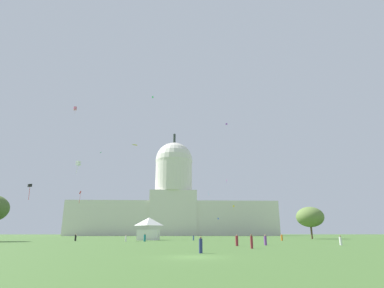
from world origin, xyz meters
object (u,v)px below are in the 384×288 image
(person_orange_aisle_center, at_px, (282,238))
(kite_red_low, at_px, (80,194))
(kite_cyan_mid, at_px, (208,192))
(kite_blue_low, at_px, (218,219))
(person_black_front_right, at_px, (76,238))
(person_white_front_center, at_px, (341,241))
(kite_black_low, at_px, (30,186))
(person_navy_mid_left, at_px, (201,245))
(person_white_edge_west, at_px, (126,238))
(person_maroon_mid_right, at_px, (237,241))
(kite_green_high, at_px, (153,97))
(kite_violet_high, at_px, (227,124))
(person_black_lawn_far_left, at_px, (75,237))
(tree_east_mid, at_px, (310,217))
(person_teal_mid_center, at_px, (145,238))
(person_maroon_lawn_far_right, at_px, (252,242))
(kite_gold_mid, at_px, (136,146))
(kite_yellow_low, at_px, (234,207))
(capitol_building, at_px, (173,204))
(kite_pink_high, at_px, (75,108))
(kite_turquoise_mid, at_px, (100,153))
(event_tent, at_px, (149,229))
(kite_magenta_mid, at_px, (227,180))
(kite_white_mid, at_px, (78,163))

(person_orange_aisle_center, bearing_deg, kite_red_low, -92.24)
(kite_cyan_mid, bearing_deg, kite_blue_low, -2.33)
(person_black_front_right, bearing_deg, person_orange_aisle_center, 110.49)
(person_white_front_center, height_order, kite_black_low, kite_black_low)
(person_navy_mid_left, relative_size, person_white_edge_west, 1.06)
(person_maroon_mid_right, relative_size, kite_green_high, 1.94)
(person_orange_aisle_center, height_order, kite_violet_high, kite_violet_high)
(person_black_lawn_far_left, relative_size, kite_cyan_mid, 0.75)
(tree_east_mid, bearing_deg, person_navy_mid_left, -120.34)
(person_white_front_center, height_order, kite_violet_high, kite_violet_high)
(person_black_lawn_far_left, distance_m, person_teal_mid_center, 20.47)
(person_maroon_lawn_far_right, height_order, kite_blue_low, kite_blue_low)
(kite_gold_mid, bearing_deg, person_navy_mid_left, -118.03)
(person_black_front_right, relative_size, person_black_lawn_far_left, 0.91)
(kite_yellow_low, bearing_deg, capitol_building, -45.79)
(kite_yellow_low, height_order, kite_black_low, kite_yellow_low)
(kite_red_low, bearing_deg, kite_pink_high, -118.77)
(person_navy_mid_left, relative_size, kite_red_low, 0.35)
(kite_blue_low, distance_m, kite_turquoise_mid, 71.22)
(event_tent, distance_m, kite_gold_mid, 25.57)
(person_maroon_mid_right, bearing_deg, tree_east_mid, 69.15)
(person_maroon_mid_right, bearing_deg, person_black_front_right, 150.05)
(kite_violet_high, bearing_deg, tree_east_mid, 157.01)
(person_maroon_lawn_far_right, xyz_separation_m, kite_green_high, (-18.24, 56.29, 45.54))
(person_maroon_mid_right, height_order, person_black_lawn_far_left, person_black_lawn_far_left)
(kite_turquoise_mid, distance_m, kite_red_low, 17.21)
(kite_green_high, bearing_deg, kite_blue_low, 120.32)
(capitol_building, xyz_separation_m, person_maroon_mid_right, (11.56, -174.67, -21.26))
(kite_yellow_low, bearing_deg, tree_east_mid, 132.03)
(person_black_front_right, height_order, kite_pink_high, kite_pink_high)
(person_navy_mid_left, distance_m, kite_cyan_mid, 160.60)
(tree_east_mid, bearing_deg, kite_gold_mid, -168.66)
(capitol_building, distance_m, kite_blue_low, 70.42)
(capitol_building, relative_size, kite_green_high, 165.81)
(tree_east_mid, xyz_separation_m, person_orange_aisle_center, (-18.06, -23.53, -6.33))
(person_black_front_right, height_order, kite_black_low, kite_black_low)
(person_white_front_center, bearing_deg, kite_black_low, -177.31)
(person_white_edge_west, distance_m, kite_green_high, 50.95)
(person_white_edge_west, xyz_separation_m, kite_pink_high, (-25.43, 30.48, 44.35))
(person_navy_mid_left, height_order, person_maroon_mid_right, person_maroon_mid_right)
(kite_turquoise_mid, bearing_deg, person_navy_mid_left, -11.83)
(kite_yellow_low, bearing_deg, kite_violet_high, 89.68)
(capitol_building, relative_size, kite_magenta_mid, 63.45)
(event_tent, height_order, kite_cyan_mid, kite_cyan_mid)
(kite_red_low, bearing_deg, kite_yellow_low, 2.81)
(person_maroon_mid_right, xyz_separation_m, kite_cyan_mid, (10.05, 140.42, 25.02))
(person_white_front_center, height_order, kite_blue_low, kite_blue_low)
(person_white_edge_west, bearing_deg, person_black_front_right, 90.58)
(kite_white_mid, bearing_deg, person_navy_mid_left, -124.43)
(person_white_front_center, height_order, kite_green_high, kite_green_high)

